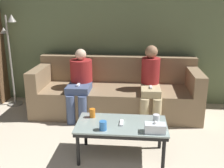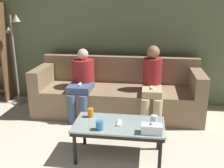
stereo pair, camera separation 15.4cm
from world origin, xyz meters
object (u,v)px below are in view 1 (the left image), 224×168
Objects in this scene: tissue_box at (155,128)px; seated_person_mid_left at (151,82)px; couch at (116,93)px; cup_near_right at (103,126)px; game_remote at (122,123)px; standing_lamp at (11,51)px; seated_person_left_end at (80,81)px; coffee_table at (122,127)px; cup_near_left at (156,118)px; cup_far_center at (92,113)px.

seated_person_mid_left reaches higher than tissue_box.
tissue_box is (0.53, -1.52, 0.15)m from couch.
cup_near_right is at bearing -90.86° from couch.
standing_lamp is at bearing 142.80° from game_remote.
seated_person_left_end is at bearing 129.63° from tissue_box.
standing_lamp reaches higher than coffee_table.
coffee_table is 6.88× the size of game_remote.
standing_lamp is (-1.78, 1.67, 0.48)m from cup_near_right.
cup_near_left is 0.08× the size of seated_person_mid_left.
cup_near_right is (-0.59, -0.25, 0.00)m from cup_near_left.
game_remote is 0.14× the size of seated_person_left_end.
cup_near_left is 0.09× the size of seated_person_left_end.
seated_person_mid_left is (-0.02, 1.03, 0.13)m from cup_near_left.
coffee_table is at bearing -82.81° from couch.
game_remote is 0.10× the size of standing_lamp.
coffee_table is 1.18m from seated_person_mid_left.
standing_lamp reaches higher than couch.
cup_near_right is 0.07× the size of standing_lamp.
seated_person_mid_left is at bearing -23.50° from couch.
seated_person_left_end is 1.09m from seated_person_mid_left.
cup_near_right is at bearing -157.12° from cup_near_left.
tissue_box is 0.21× the size of seated_person_left_end.
cup_near_right is at bearing -113.90° from seated_person_mid_left.
cup_near_right is 0.46× the size of tissue_box.
cup_far_center reaches higher than cup_near_left.
couch is 1.61m from tissue_box.
seated_person_mid_left reaches higher than seated_person_left_end.
cup_near_right is at bearing -68.15° from seated_person_left_end.
game_remote reaches higher than coffee_table.
game_remote is at bearing -82.81° from couch.
couch is 24.28× the size of cup_far_center.
tissue_box is 0.41m from game_remote.
cup_near_right is (-0.02, -1.51, 0.15)m from couch.
cup_near_left is at bearing 22.88° from cup_near_right.
seated_person_mid_left is (0.37, 1.10, 0.22)m from coffee_table.
coffee_table is at bearing -169.52° from cup_near_left.
game_remote is at bearing -108.76° from seated_person_mid_left.
coffee_table is 0.91× the size of seated_person_mid_left.
tissue_box is 0.14× the size of standing_lamp.
cup_far_center is 0.10× the size of seated_person_mid_left.
seated_person_mid_left reaches higher than couch.
coffee_table is 11.02× the size of cup_near_left.
couch is 1.35m from game_remote.
coffee_table is 4.69× the size of tissue_box.
standing_lamp reaches higher than cup_near_right.
coffee_table is at bearing -37.20° from standing_lamp.
standing_lamp is at bearing 139.97° from cup_far_center.
tissue_box is at bearing -35.62° from standing_lamp.
seated_person_mid_left is (0.01, 1.28, 0.12)m from tissue_box.
seated_person_mid_left is (0.37, 1.10, 0.16)m from game_remote.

